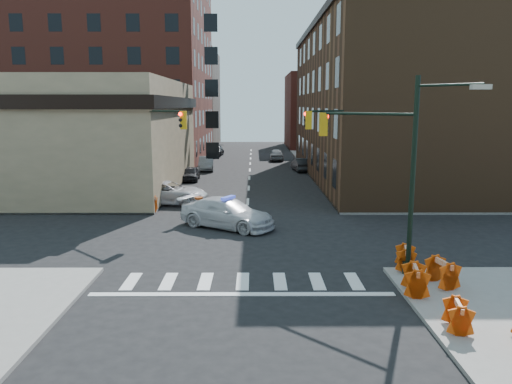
{
  "coord_description": "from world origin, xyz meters",
  "views": [
    {
      "loc": [
        0.46,
        -25.97,
        7.03
      ],
      "look_at": [
        0.57,
        1.56,
        2.2
      ],
      "focal_mm": 35.0,
      "sensor_mm": 36.0,
      "label": 1
    }
  ],
  "objects_px": {
    "parked_car_wfar": "(206,163)",
    "pickup": "(167,193)",
    "police_car": "(227,213)",
    "parked_car_wnear": "(191,174)",
    "parked_car_enear": "(301,165)",
    "barricade_se_a": "(406,258)",
    "pedestrian_a": "(142,193)",
    "barrel_bank": "(198,206)",
    "barrel_road": "(257,220)",
    "pedestrian_b": "(94,191)",
    "barricade_nw_a": "(148,204)"
  },
  "relations": [
    {
      "from": "parked_car_wnear",
      "to": "barrel_bank",
      "type": "distance_m",
      "value": 14.84
    },
    {
      "from": "pedestrian_a",
      "to": "parked_car_enear",
      "type": "bearing_deg",
      "value": 78.1
    },
    {
      "from": "parked_car_enear",
      "to": "barrel_road",
      "type": "distance_m",
      "value": 25.46
    },
    {
      "from": "parked_car_wfar",
      "to": "pickup",
      "type": "bearing_deg",
      "value": -97.3
    },
    {
      "from": "parked_car_wnear",
      "to": "parked_car_wfar",
      "type": "relative_size",
      "value": 0.85
    },
    {
      "from": "parked_car_enear",
      "to": "barrel_bank",
      "type": "xyz_separation_m",
      "value": [
        -8.66,
        -21.44,
        -0.14
      ]
    },
    {
      "from": "parked_car_wnear",
      "to": "pedestrian_b",
      "type": "height_order",
      "value": "pedestrian_b"
    },
    {
      "from": "barrel_bank",
      "to": "barricade_nw_a",
      "type": "height_order",
      "value": "barrel_bank"
    },
    {
      "from": "police_car",
      "to": "barricade_nw_a",
      "type": "relative_size",
      "value": 4.5
    },
    {
      "from": "pedestrian_b",
      "to": "barrel_bank",
      "type": "height_order",
      "value": "pedestrian_b"
    },
    {
      "from": "pedestrian_a",
      "to": "parked_car_wnear",
      "type": "bearing_deg",
      "value": 103.46
    },
    {
      "from": "parked_car_wnear",
      "to": "parked_car_wfar",
      "type": "height_order",
      "value": "parked_car_wfar"
    },
    {
      "from": "parked_car_enear",
      "to": "pedestrian_b",
      "type": "height_order",
      "value": "pedestrian_b"
    },
    {
      "from": "pedestrian_a",
      "to": "pedestrian_b",
      "type": "xyz_separation_m",
      "value": [
        -3.76,
        1.59,
        -0.11
      ]
    },
    {
      "from": "police_car",
      "to": "barrel_road",
      "type": "distance_m",
      "value": 1.8
    },
    {
      "from": "parked_car_wfar",
      "to": "barricade_se_a",
      "type": "xyz_separation_m",
      "value": [
        11.61,
        -33.64,
        -0.11
      ]
    },
    {
      "from": "pickup",
      "to": "parked_car_enear",
      "type": "bearing_deg",
      "value": -26.94
    },
    {
      "from": "pickup",
      "to": "parked_car_wfar",
      "type": "distance_m",
      "value": 18.76
    },
    {
      "from": "parked_car_enear",
      "to": "pedestrian_a",
      "type": "xyz_separation_m",
      "value": [
        -12.67,
        -19.75,
        0.41
      ]
    },
    {
      "from": "barrel_road",
      "to": "barricade_se_a",
      "type": "relative_size",
      "value": 0.7
    },
    {
      "from": "parked_car_enear",
      "to": "barrel_bank",
      "type": "relative_size",
      "value": 3.78
    },
    {
      "from": "pedestrian_a",
      "to": "barrel_road",
      "type": "distance_m",
      "value": 9.44
    },
    {
      "from": "parked_car_wfar",
      "to": "pedestrian_a",
      "type": "relative_size",
      "value": 2.31
    },
    {
      "from": "pedestrian_a",
      "to": "barrel_bank",
      "type": "height_order",
      "value": "pedestrian_a"
    },
    {
      "from": "pedestrian_a",
      "to": "barricade_nw_a",
      "type": "bearing_deg",
      "value": -43.79
    },
    {
      "from": "pedestrian_a",
      "to": "barricade_se_a",
      "type": "relative_size",
      "value": 1.53
    },
    {
      "from": "police_car",
      "to": "barricade_nw_a",
      "type": "height_order",
      "value": "police_car"
    },
    {
      "from": "parked_car_wfar",
      "to": "barrel_bank",
      "type": "distance_m",
      "value": 22.28
    },
    {
      "from": "parked_car_enear",
      "to": "barricade_se_a",
      "type": "distance_m",
      "value": 32.88
    },
    {
      "from": "barrel_bank",
      "to": "parked_car_wfar",
      "type": "bearing_deg",
      "value": 94.05
    },
    {
      "from": "parked_car_wnear",
      "to": "barrel_road",
      "type": "relative_size",
      "value": 4.29
    },
    {
      "from": "barrel_bank",
      "to": "barricade_se_a",
      "type": "distance_m",
      "value": 15.2
    },
    {
      "from": "police_car",
      "to": "parked_car_enear",
      "type": "height_order",
      "value": "police_car"
    },
    {
      "from": "barrel_road",
      "to": "police_car",
      "type": "bearing_deg",
      "value": 178.25
    },
    {
      "from": "police_car",
      "to": "parked_car_wnear",
      "type": "relative_size",
      "value": 1.52
    },
    {
      "from": "pedestrian_a",
      "to": "barrel_bank",
      "type": "relative_size",
      "value": 1.71
    },
    {
      "from": "parked_car_wfar",
      "to": "police_car",
      "type": "bearing_deg",
      "value": -86.0
    },
    {
      "from": "barrel_road",
      "to": "pickup",
      "type": "bearing_deg",
      "value": 132.46
    },
    {
      "from": "parked_car_wnear",
      "to": "pedestrian_b",
      "type": "xyz_separation_m",
      "value": [
        -5.42,
        -11.37,
        0.36
      ]
    },
    {
      "from": "parked_car_enear",
      "to": "barricade_se_a",
      "type": "bearing_deg",
      "value": 85.49
    },
    {
      "from": "parked_car_wnear",
      "to": "barrel_road",
      "type": "bearing_deg",
      "value": -72.72
    },
    {
      "from": "parked_car_enear",
      "to": "pedestrian_a",
      "type": "bearing_deg",
      "value": 50.41
    },
    {
      "from": "barricade_se_a",
      "to": "parked_car_wnear",
      "type": "bearing_deg",
      "value": 39.77
    },
    {
      "from": "barricade_se_a",
      "to": "barricade_nw_a",
      "type": "height_order",
      "value": "barricade_nw_a"
    },
    {
      "from": "parked_car_wfar",
      "to": "parked_car_enear",
      "type": "xyz_separation_m",
      "value": [
        10.23,
        -0.78,
        -0.03
      ]
    },
    {
      "from": "barricade_nw_a",
      "to": "pickup",
      "type": "bearing_deg",
      "value": 87.22
    },
    {
      "from": "barricade_nw_a",
      "to": "police_car",
      "type": "bearing_deg",
      "value": -25.56
    },
    {
      "from": "police_car",
      "to": "parked_car_wfar",
      "type": "relative_size",
      "value": 1.3
    },
    {
      "from": "pedestrian_b",
      "to": "police_car",
      "type": "bearing_deg",
      "value": -35.27
    },
    {
      "from": "pickup",
      "to": "pedestrian_b",
      "type": "distance_m",
      "value": 5.13
    }
  ]
}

